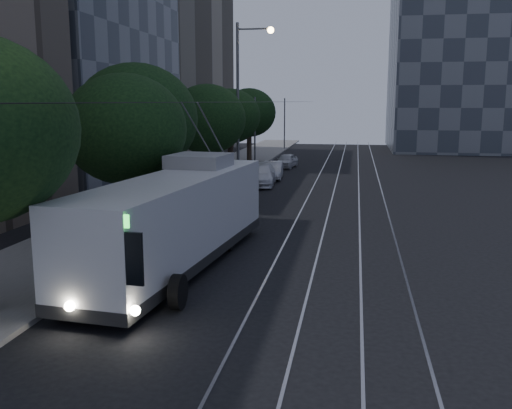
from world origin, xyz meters
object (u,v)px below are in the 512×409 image
object	(u,v)px
car_white_c	(273,170)
car_white_b	(261,175)
car_white_d	(286,161)
streetlamp_far	(244,88)
trolleybus	(178,219)
car_white_a	(233,185)
pickup_silver	(215,192)

from	to	relation	value
car_white_c	car_white_b	bearing A→B (deg)	-99.92
car_white_d	streetlamp_far	bearing A→B (deg)	-94.65
car_white_b	trolleybus	bearing A→B (deg)	-92.27
trolleybus	car_white_c	world-z (taller)	trolleybus
car_white_a	car_white_d	size ratio (longest dim) A/B	1.09
trolleybus	streetlamp_far	xyz separation A→B (m)	(-1.87, 21.24, 4.85)
pickup_silver	car_white_c	xyz separation A→B (m)	(1.30, 12.43, -0.29)
trolleybus	car_white_b	distance (m)	19.63
pickup_silver	car_white_c	bearing A→B (deg)	91.15
car_white_a	car_white_d	world-z (taller)	car_white_a
car_white_b	pickup_silver	bearing A→B (deg)	-99.68
pickup_silver	car_white_b	distance (m)	8.96
car_white_d	streetlamp_far	world-z (taller)	streetlamp_far
streetlamp_far	car_white_b	bearing A→B (deg)	-48.21
trolleybus	car_white_d	size ratio (longest dim) A/B	3.47
car_white_d	streetlamp_far	distance (m)	11.07
car_white_c	streetlamp_far	world-z (taller)	streetlamp_far
car_white_b	car_white_d	bearing A→B (deg)	84.03
pickup_silver	car_white_c	world-z (taller)	pickup_silver
car_white_b	streetlamp_far	world-z (taller)	streetlamp_far
streetlamp_far	trolleybus	bearing A→B (deg)	-84.96
car_white_a	car_white_b	distance (m)	4.52
car_white_b	streetlamp_far	bearing A→B (deg)	128.32
car_white_b	car_white_c	xyz separation A→B (m)	(0.33, 3.52, -0.07)
car_white_a	car_white_d	bearing A→B (deg)	109.29
trolleybus	car_white_b	size ratio (longest dim) A/B	2.54
trolleybus	car_white_b	world-z (taller)	trolleybus
car_white_a	streetlamp_far	xyz separation A→B (m)	(-0.47, 6.05, 5.87)
car_white_b	streetlamp_far	distance (m)	6.23
pickup_silver	streetlamp_far	world-z (taller)	streetlamp_far
trolleybus	car_white_d	world-z (taller)	trolleybus
car_white_a	car_white_d	distance (m)	15.26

